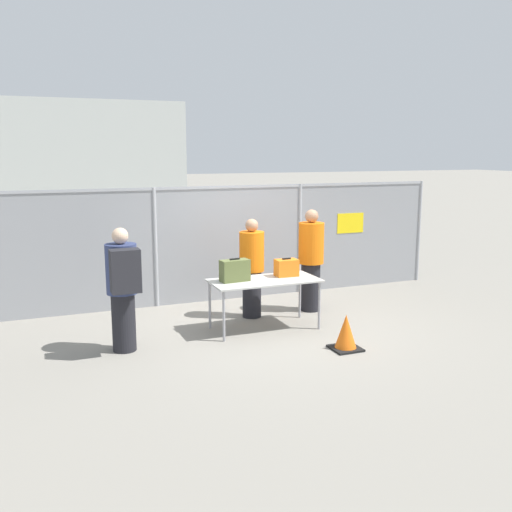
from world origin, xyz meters
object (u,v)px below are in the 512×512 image
object	(u,v)px
utility_trailer	(309,252)
inspection_table	(264,284)
security_worker_near	(252,267)
suitcase_orange	(286,268)
security_worker_far	(311,259)
traffic_cone	(346,333)
suitcase_olive	(235,271)
traveler_hooded	(123,285)

from	to	relation	value
utility_trailer	inspection_table	bearing A→B (deg)	-125.85
security_worker_near	utility_trailer	xyz separation A→B (m)	(2.63, 3.04, -0.41)
suitcase_orange	security_worker_far	bearing A→B (deg)	37.42
security_worker_far	traffic_cone	size ratio (longest dim) A/B	3.52
inspection_table	utility_trailer	world-z (taller)	inspection_table
security_worker_near	security_worker_far	size ratio (longest dim) A/B	0.94
utility_trailer	traffic_cone	size ratio (longest dim) A/B	8.50
inspection_table	suitcase_olive	bearing A→B (deg)	170.99
inspection_table	utility_trailer	distance (m)	4.60
suitcase_olive	suitcase_orange	distance (m)	0.89
suitcase_olive	traffic_cone	size ratio (longest dim) A/B	0.91
utility_trailer	suitcase_orange	bearing A→B (deg)	-122.11
suitcase_olive	security_worker_far	distance (m)	1.72
traffic_cone	suitcase_orange	bearing A→B (deg)	100.44
suitcase_orange	security_worker_far	world-z (taller)	security_worker_far
security_worker_near	inspection_table	bearing A→B (deg)	73.70
suitcase_olive	utility_trailer	world-z (taller)	suitcase_olive
suitcase_olive	security_worker_far	bearing A→B (deg)	20.32
utility_trailer	suitcase_olive	bearing A→B (deg)	-130.81
security_worker_far	traffic_cone	distance (m)	2.14
suitcase_olive	security_worker_far	world-z (taller)	security_worker_far
suitcase_olive	traveler_hooded	xyz separation A→B (m)	(-1.73, -0.32, -0.00)
suitcase_orange	traffic_cone	bearing A→B (deg)	-79.56
suitcase_olive	traffic_cone	xyz separation A→B (m)	(1.15, -1.38, -0.72)
suitcase_orange	security_worker_near	world-z (taller)	security_worker_near
suitcase_orange	traffic_cone	xyz separation A→B (m)	(0.26, -1.42, -0.69)
suitcase_orange	utility_trailer	bearing A→B (deg)	57.89
suitcase_olive	security_worker_far	size ratio (longest dim) A/B	0.26
inspection_table	traffic_cone	world-z (taller)	inspection_table
suitcase_olive	traffic_cone	world-z (taller)	suitcase_olive
suitcase_orange	traffic_cone	size ratio (longest dim) A/B	0.70
inspection_table	suitcase_orange	size ratio (longest dim) A/B	4.76
utility_trailer	traffic_cone	xyz separation A→B (m)	(-2.00, -5.03, -0.21)
suitcase_orange	security_worker_near	bearing A→B (deg)	122.85
inspection_table	traffic_cone	xyz separation A→B (m)	(0.69, -1.30, -0.49)
suitcase_orange	security_worker_near	xyz separation A→B (m)	(-0.37, 0.57, -0.07)
security_worker_near	suitcase_olive	bearing A→B (deg)	38.25
traveler_hooded	traffic_cone	bearing A→B (deg)	-39.01
security_worker_near	utility_trailer	distance (m)	4.04
inspection_table	suitcase_orange	world-z (taller)	suitcase_orange
security_worker_near	traffic_cone	bearing A→B (deg)	96.20
security_worker_far	utility_trailer	xyz separation A→B (m)	(1.54, 3.05, -0.47)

